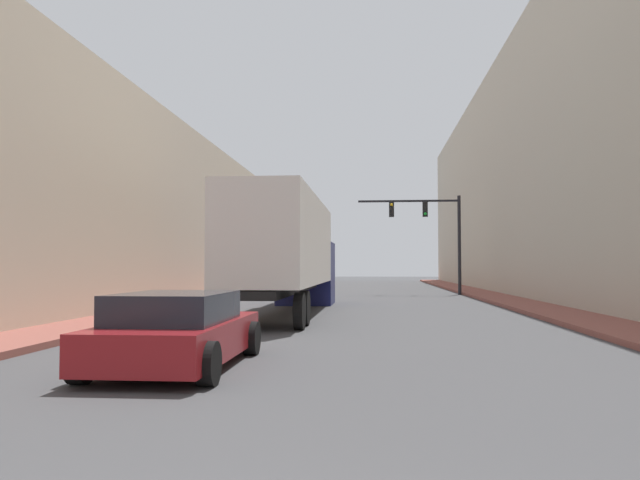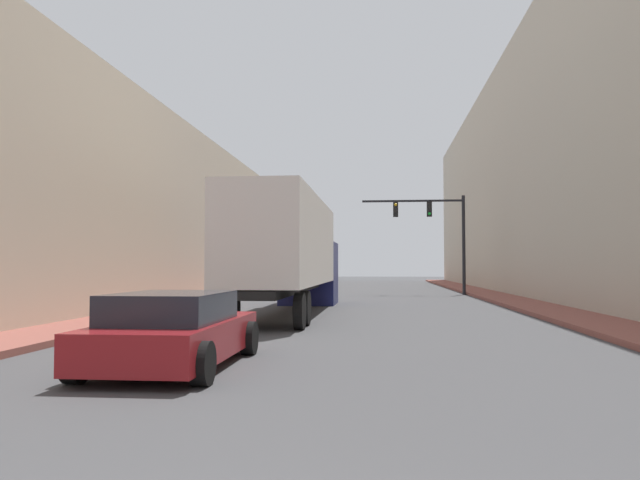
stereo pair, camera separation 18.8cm
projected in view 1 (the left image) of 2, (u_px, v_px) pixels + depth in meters
The scene contains 7 objects.
sidewalk_right at pixel (499, 298), 31.53m from camera, with size 2.11×80.00×0.15m.
sidewalk_left at pixel (226, 297), 32.74m from camera, with size 2.11×80.00×0.15m.
building_right at pixel (579, 159), 31.48m from camera, with size 6.00×80.00×14.22m.
building_left at pixel (152, 219), 33.27m from camera, with size 6.00×80.00×8.45m.
semi_truck at pixel (289, 251), 22.42m from camera, with size 2.42×14.01×3.97m.
sedan_car at pixel (178, 331), 10.46m from camera, with size 2.13×4.44×1.26m.
traffic_signal_gantry at pixel (434, 226), 37.47m from camera, with size 6.15×0.35×5.94m.
Camera 1 is at (0.72, -2.29, 1.70)m, focal length 35.00 mm.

